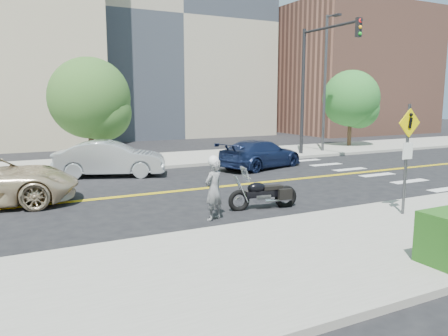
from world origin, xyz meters
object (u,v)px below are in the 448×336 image
parked_car_silver (110,159)px  motorcycle (264,187)px  parked_car_blue (261,154)px  motorcyclist (214,188)px  pedestrian_sign (407,149)px

parked_car_silver → motorcycle: bearing=-139.4°
parked_car_blue → motorcyclist: bearing=122.5°
pedestrian_sign → motorcycle: 4.14m
parked_car_blue → pedestrian_sign: bearing=154.4°
pedestrian_sign → motorcycle: (-2.79, 2.76, -1.31)m
parked_car_silver → pedestrian_sign: bearing=-131.3°
motorcyclist → parked_car_silver: (-0.95, 8.19, -0.13)m
motorcyclist → parked_car_blue: bearing=-153.1°
parked_car_silver → parked_car_blue: 6.98m
motorcycle → parked_car_silver: size_ratio=0.47×
pedestrian_sign → parked_car_silver: 11.99m
pedestrian_sign → parked_car_blue: pedestrian_sign is taller
motorcyclist → motorcycle: motorcyclist is taller
motorcycle → parked_car_blue: 7.87m
motorcyclist → pedestrian_sign: bearing=130.2°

